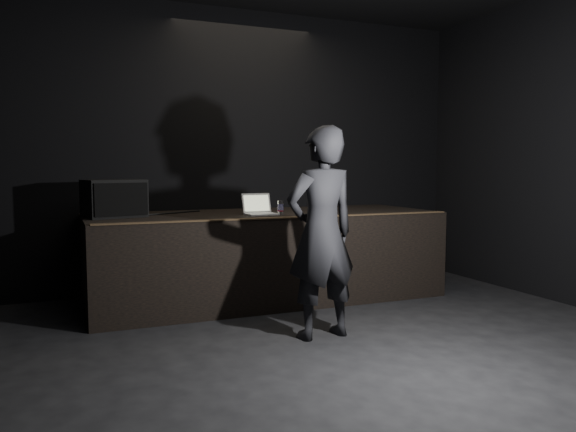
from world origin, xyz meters
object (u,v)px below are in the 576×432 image
(beer_can, at_px, (281,208))
(person, at_px, (321,233))
(laptop, at_px, (259,209))
(stage_monitor, at_px, (114,198))
(stage_riser, at_px, (265,255))

(beer_can, bearing_deg, person, -95.76)
(beer_can, height_order, person, person)
(laptop, distance_m, beer_can, 0.25)
(stage_monitor, distance_m, laptop, 1.56)
(stage_monitor, distance_m, person, 2.35)
(beer_can, bearing_deg, stage_riser, 100.88)
(stage_monitor, relative_size, beer_can, 4.25)
(stage_riser, bearing_deg, beer_can, -79.12)
(stage_monitor, height_order, person, person)
(stage_riser, xyz_separation_m, beer_can, (0.06, -0.34, 0.58))
(stage_riser, height_order, stage_monitor, stage_monitor)
(laptop, height_order, beer_can, laptop)
(stage_monitor, relative_size, laptop, 1.92)
(stage_riser, xyz_separation_m, laptop, (-0.14, -0.20, 0.56))
(laptop, relative_size, person, 0.19)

